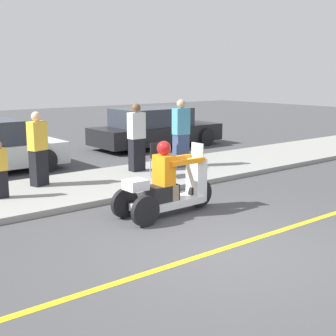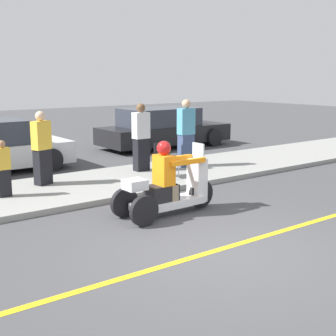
# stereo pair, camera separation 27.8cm
# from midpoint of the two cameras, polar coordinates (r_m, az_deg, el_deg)

# --- Properties ---
(ground_plane) EXTENTS (60.00, 60.00, 0.00)m
(ground_plane) POSITION_cam_midpoint_polar(r_m,az_deg,el_deg) (7.13, 5.64, -9.81)
(ground_plane) COLOR #424244
(lane_stripe) EXTENTS (24.00, 0.12, 0.01)m
(lane_stripe) POSITION_cam_midpoint_polar(r_m,az_deg,el_deg) (7.44, 8.21, -8.94)
(lane_stripe) COLOR gold
(lane_stripe) RESTS_ON ground
(sidewalk_strip) EXTENTS (28.00, 2.80, 0.12)m
(sidewalk_strip) POSITION_cam_midpoint_polar(r_m,az_deg,el_deg) (10.74, -11.68, -2.41)
(sidewalk_strip) COLOR gray
(sidewalk_strip) RESTS_ON ground
(motorcycle_trike) EXTENTS (2.09, 0.74, 1.39)m
(motorcycle_trike) POSITION_cam_midpoint_polar(r_m,az_deg,el_deg) (8.66, -0.88, -2.49)
(motorcycle_trike) COLOR black
(motorcycle_trike) RESTS_ON ground
(spectator_far_back) EXTENTS (0.42, 0.26, 1.73)m
(spectator_far_back) POSITION_cam_midpoint_polar(r_m,az_deg,el_deg) (12.02, -4.51, 3.58)
(spectator_far_back) COLOR black
(spectator_far_back) RESTS_ON sidewalk_strip
(spectator_end_of_line) EXTENTS (0.45, 0.35, 1.66)m
(spectator_end_of_line) POSITION_cam_midpoint_polar(r_m,az_deg,el_deg) (10.80, -16.28, 2.09)
(spectator_end_of_line) COLOR black
(spectator_end_of_line) RESTS_ON sidewalk_strip
(spectator_mid_group) EXTENTS (0.28, 0.17, 1.16)m
(spectator_mid_group) POSITION_cam_midpoint_polar(r_m,az_deg,el_deg) (9.97, -20.55, -0.32)
(spectator_mid_group) COLOR black
(spectator_mid_group) RESTS_ON sidewalk_strip
(spectator_with_child) EXTENTS (0.44, 0.28, 1.81)m
(spectator_with_child) POSITION_cam_midpoint_polar(r_m,az_deg,el_deg) (12.58, 0.96, 4.11)
(spectator_with_child) COLOR #38476B
(spectator_with_child) RESTS_ON sidewalk_strip
(folding_chair_curbside) EXTENTS (0.53, 0.53, 0.82)m
(folding_chair_curbside) POSITION_cam_midpoint_polar(r_m,az_deg,el_deg) (11.35, -1.61, 1.46)
(folding_chair_curbside) COLOR #A5A8AD
(folding_chair_curbside) RESTS_ON sidewalk_strip
(parked_car_lot_left) EXTENTS (4.79, 2.08, 1.41)m
(parked_car_lot_left) POSITION_cam_midpoint_polar(r_m,az_deg,el_deg) (16.85, -2.06, 4.83)
(parked_car_lot_left) COLOR black
(parked_car_lot_left) RESTS_ON ground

